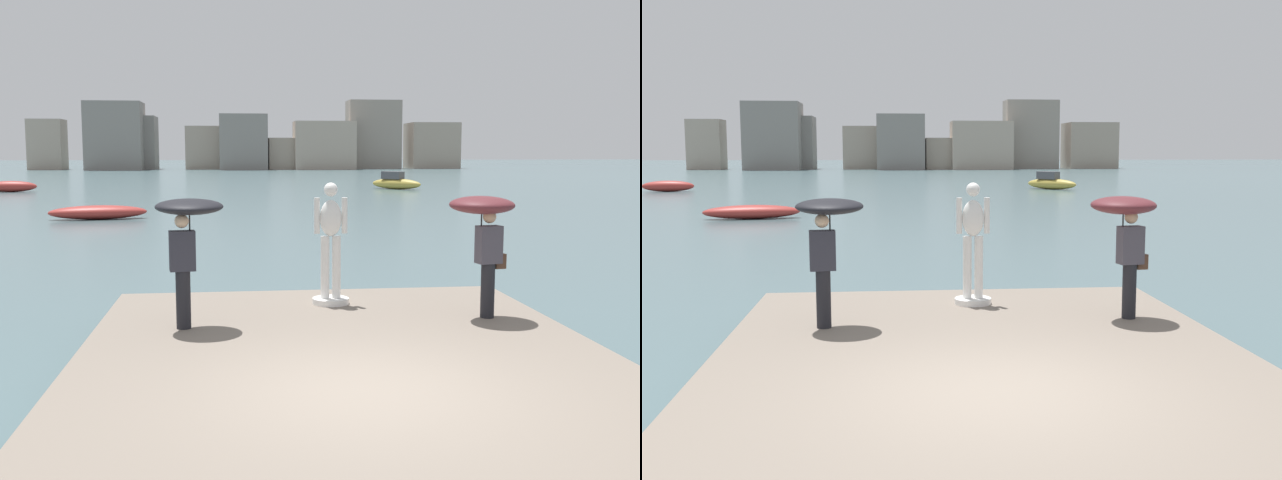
# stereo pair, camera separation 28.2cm
# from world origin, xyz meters

# --- Properties ---
(ground_plane) EXTENTS (400.00, 400.00, 0.00)m
(ground_plane) POSITION_xyz_m (0.00, 40.00, 0.00)
(ground_plane) COLOR #4C666B
(pier) EXTENTS (7.11, 9.01, 0.40)m
(pier) POSITION_xyz_m (0.00, 1.50, 0.20)
(pier) COLOR slate
(pier) RESTS_ON ground
(statue_white_figure) EXTENTS (0.64, 0.64, 2.12)m
(statue_white_figure) POSITION_xyz_m (0.21, 4.69, 1.37)
(statue_white_figure) COLOR white
(statue_white_figure) RESTS_ON pier
(onlooker_left) EXTENTS (1.15, 1.16, 1.97)m
(onlooker_left) POSITION_xyz_m (-2.14, 3.18, 1.94)
(onlooker_left) COLOR black
(onlooker_left) RESTS_ON pier
(onlooker_right) EXTENTS (1.20, 1.20, 1.96)m
(onlooker_right) POSITION_xyz_m (2.48, 3.34, 1.97)
(onlooker_right) COLOR black
(onlooker_right) RESTS_ON pier
(boat_mid) EXTENTS (4.42, 1.85, 0.63)m
(boat_mid) POSITION_xyz_m (-7.53, 26.08, 0.31)
(boat_mid) COLOR #9E2D28
(boat_mid) RESTS_ON ground
(boat_far) EXTENTS (3.85, 1.50, 0.82)m
(boat_far) POSITION_xyz_m (-18.00, 49.40, 0.41)
(boat_far) COLOR #9E2D28
(boat_far) RESTS_ON ground
(boat_leftward) EXTENTS (3.87, 4.18, 1.41)m
(boat_leftward) POSITION_xyz_m (11.37, 50.16, 0.54)
(boat_leftward) COLOR #B2993D
(boat_leftward) RESTS_ON ground
(distant_skyline) EXTENTS (71.11, 13.37, 11.50)m
(distant_skyline) POSITION_xyz_m (2.18, 115.85, 4.47)
(distant_skyline) COLOR #A89989
(distant_skyline) RESTS_ON ground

